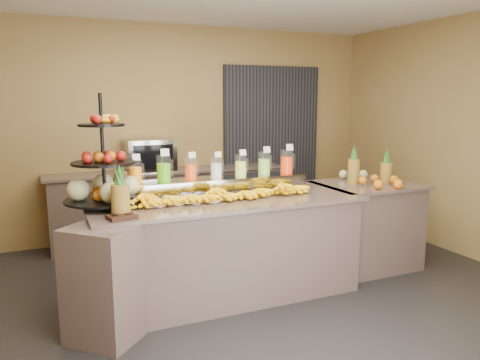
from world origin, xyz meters
TOP-DOWN VIEW (x-y plane):
  - ground at (0.00, 0.00)m, footprint 6.00×6.00m
  - room_envelope at (0.19, 0.79)m, footprint 6.04×5.02m
  - buffet_counter at (-0.12, 0.26)m, footprint 2.75×1.25m
  - right_counter at (1.70, 0.40)m, footprint 1.08×0.88m
  - back_ledge at (0.00, 2.25)m, footprint 3.10×0.55m
  - pitcher_tray at (0.02, 0.58)m, footprint 1.85×0.30m
  - juice_pitcher_orange_a at (-0.76, 0.58)m, footprint 0.12×0.12m
  - juice_pitcher_green at (-0.50, 0.58)m, footprint 0.13×0.14m
  - juice_pitcher_orange_b at (-0.24, 0.58)m, footprint 0.12×0.12m
  - juice_pitcher_milk at (0.02, 0.58)m, footprint 0.11×0.12m
  - juice_pitcher_lemon at (0.28, 0.58)m, footprint 0.12×0.12m
  - juice_pitcher_lime at (0.54, 0.58)m, footprint 0.12×0.13m
  - juice_pitcher_orange_c at (0.80, 0.58)m, footprint 0.13×0.13m
  - banana_heap at (-0.11, 0.28)m, footprint 1.89×0.17m
  - fruit_stand at (-1.01, 0.45)m, footprint 0.79×0.79m
  - condiment_caddy at (-1.01, -0.07)m, footprint 0.23×0.19m
  - pineapple_left_a at (-0.99, 0.04)m, footprint 0.15×0.15m
  - pineapple_left_b at (-0.86, 0.80)m, footprint 0.12×0.12m
  - right_fruit_pile at (1.74, 0.33)m, footprint 0.49×0.47m
  - oven_warmer at (-0.25, 2.25)m, footprint 0.61×0.43m

SIDE VIEW (x-z plane):
  - ground at x=0.00m, z-range 0.00..0.00m
  - buffet_counter at x=-0.12m, z-range 0.00..0.93m
  - back_ledge at x=0.00m, z-range 0.00..0.93m
  - right_counter at x=1.70m, z-range 0.00..0.93m
  - condiment_caddy at x=-1.01m, z-range 0.93..0.96m
  - banana_heap at x=-0.11m, z-range 0.91..1.07m
  - pitcher_tray at x=0.02m, z-range 0.93..1.08m
  - right_fruit_pile at x=1.74m, z-range 0.88..1.14m
  - pineapple_left_b at x=-0.86m, z-range 0.88..1.27m
  - pineapple_left_a at x=-0.99m, z-range 0.88..1.29m
  - oven_warmer at x=-0.25m, z-range 0.93..1.33m
  - fruit_stand at x=-1.01m, z-range 0.69..1.65m
  - juice_pitcher_milk at x=0.02m, z-range 1.04..1.31m
  - juice_pitcher_lemon at x=0.28m, z-range 1.03..1.31m
  - juice_pitcher_orange_b at x=-0.24m, z-range 1.03..1.31m
  - juice_pitcher_orange_a at x=-0.76m, z-range 1.03..1.32m
  - juice_pitcher_lime at x=0.54m, z-range 1.03..1.33m
  - juice_pitcher_orange_c at x=0.80m, z-range 1.03..1.34m
  - juice_pitcher_green at x=-0.50m, z-range 1.03..1.35m
  - room_envelope at x=0.19m, z-range 0.47..3.29m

